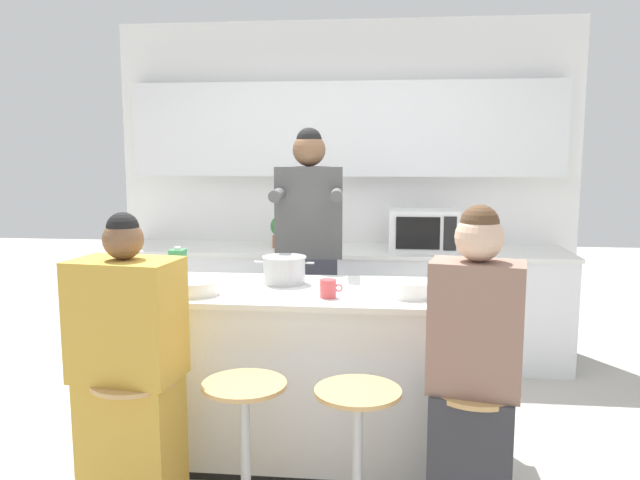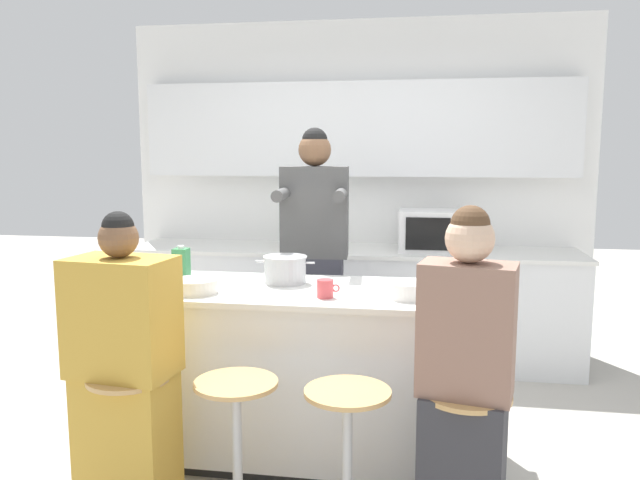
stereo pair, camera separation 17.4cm
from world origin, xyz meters
name	(u,v)px [view 1 (the left image)]	position (x,y,z in m)	size (l,w,h in m)	color
ground_plane	(319,455)	(0.00, 0.00, 0.00)	(16.00, 16.00, 0.00)	#B2ADA3
wall_back	(345,165)	(0.00, 1.96, 1.54)	(3.77, 0.22, 2.70)	white
back_counter	(341,304)	(0.00, 1.65, 0.45)	(3.50, 0.67, 0.89)	silver
kitchen_island	(318,373)	(0.00, 0.00, 0.47)	(1.83, 0.76, 0.93)	black
bar_stool_leftmost	(137,446)	(-0.73, -0.70, 0.36)	(0.38, 0.38, 0.67)	tan
bar_stool_center_left	(245,451)	(-0.24, -0.69, 0.36)	(0.38, 0.38, 0.67)	tan
bar_stool_center_right	(357,459)	(0.24, -0.71, 0.36)	(0.38, 0.38, 0.67)	tan
bar_stool_rightmost	(473,460)	(0.73, -0.67, 0.36)	(0.38, 0.38, 0.67)	tan
person_cooking	(309,269)	(-0.14, 0.73, 0.90)	(0.46, 0.57, 1.80)	#383842
person_wrapped_blanket	(129,380)	(-0.76, -0.68, 0.65)	(0.48, 0.34, 1.39)	gold
person_seated_near	(474,392)	(0.72, -0.68, 0.67)	(0.41, 0.33, 1.44)	#333338
cooking_pot	(284,270)	(-0.20, 0.12, 1.00)	(0.33, 0.24, 0.15)	#B7BABC
fruit_bowl	(411,289)	(0.48, -0.14, 0.97)	(0.20, 0.20, 0.08)	white
mixing_bowl_steel	(195,288)	(-0.61, -0.19, 0.97)	(0.24, 0.24, 0.07)	silver
coffee_cup_near	(328,289)	(0.07, -0.19, 0.98)	(0.11, 0.08, 0.09)	#DB4C51
juice_carton	(178,265)	(-0.81, 0.15, 1.02)	(0.08, 0.08, 0.19)	#38844C
microwave	(423,230)	(0.63, 1.60, 1.05)	(0.52, 0.37, 0.32)	white
potted_plant	(282,230)	(-0.48, 1.65, 1.03)	(0.18, 0.18, 0.26)	#A86042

